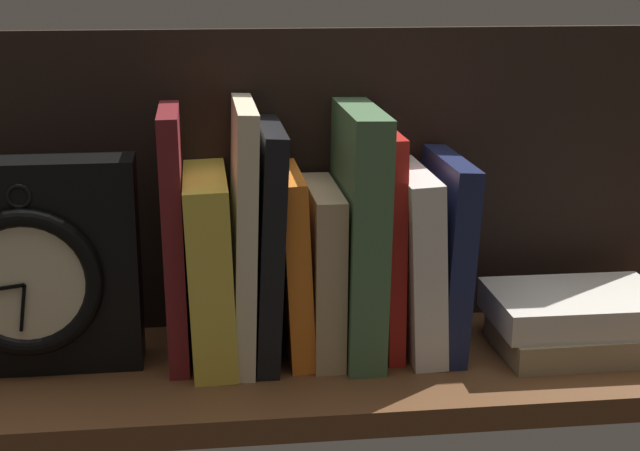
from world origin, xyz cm
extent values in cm
cube|color=brown|center=(0.00, 0.00, -1.25)|extent=(88.81, 24.88, 2.50)
cube|color=black|center=(0.00, 11.84, 16.06)|extent=(88.81, 1.20, 32.12)
cube|color=maroon|center=(-13.40, 3.10, 12.60)|extent=(2.24, 12.72, 25.22)
cube|color=gold|center=(-10.03, 3.10, 9.36)|extent=(4.72, 16.10, 18.83)
cube|color=beige|center=(-6.65, 3.10, 12.82)|extent=(2.83, 15.54, 25.70)
cube|color=black|center=(-4.25, 3.10, 11.72)|extent=(3.41, 15.13, 23.52)
cube|color=orange|center=(-1.64, 3.10, 9.41)|extent=(3.20, 13.29, 18.90)
cube|color=tan|center=(1.35, 3.10, 8.57)|extent=(3.12, 14.23, 17.16)
cube|color=#476B44|center=(4.99, 3.10, 12.48)|extent=(4.13, 16.28, 25.03)
cube|color=red|center=(7.97, 3.10, 11.35)|extent=(1.82, 12.13, 22.72)
cube|color=silver|center=(10.77, 3.10, 9.30)|extent=(4.20, 15.34, 18.74)
cube|color=#192147|center=(13.98, 3.10, 9.91)|extent=(3.45, 15.08, 19.92)
cube|color=black|center=(-27.31, 2.29, 10.43)|extent=(20.86, 5.67, 20.86)
torus|color=black|center=(-27.31, -0.94, 9.67)|extent=(14.56, 1.79, 14.56)
cylinder|color=beige|center=(-27.31, -0.94, 9.67)|extent=(11.75, 0.60, 11.75)
cube|color=black|center=(-28.74, -1.44, 9.50)|extent=(2.89, 0.30, 0.63)
cube|color=black|center=(-27.63, -1.44, 7.39)|extent=(0.95, 0.30, 4.59)
torus|color=black|center=(-27.31, -0.54, 17.95)|extent=(2.44, 0.44, 2.44)
cube|color=#9E8966|center=(26.97, -1.02, 1.44)|extent=(15.91, 11.46, 2.87)
cube|color=beige|center=(27.43, -0.21, 4.43)|extent=(17.81, 12.58, 3.11)
camera|label=1|loc=(-10.77, -90.01, 38.89)|focal=54.49mm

